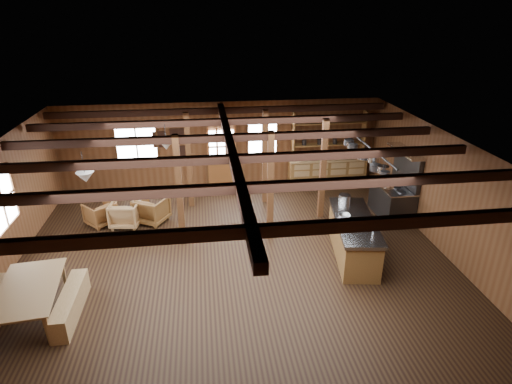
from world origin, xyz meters
TOP-DOWN VIEW (x-y plane):
  - room at (0.00, 0.00)m, footprint 10.04×9.04m
  - ceiling_joists at (0.00, 0.18)m, footprint 9.80×8.82m
  - timber_posts at (0.52, 2.08)m, footprint 3.95×2.35m
  - back_door at (0.00, 4.45)m, footprint 1.02×0.08m
  - window_back_left at (-2.60, 4.46)m, footprint 1.32×0.06m
  - window_back_right at (1.30, 4.46)m, footprint 1.02×0.06m
  - window_left at (-4.96, 0.50)m, footprint 0.14×1.24m
  - notice_boards at (-1.50, 4.46)m, footprint 1.08×0.03m
  - back_counter at (3.40, 4.20)m, footprint 2.55×0.60m
  - pendant_lamps at (-2.25, 1.00)m, footprint 1.86×2.36m
  - pot_rack at (3.12, 0.32)m, footprint 0.39×3.00m
  - kitchen_island at (2.81, -0.10)m, footprint 1.25×2.60m
  - step_stool at (3.00, 0.61)m, footprint 0.43×0.32m
  - commercial_range at (4.65, 1.82)m, footprint 0.80×1.55m
  - dining_table at (-3.90, -1.47)m, footprint 1.26×2.01m
  - bench_aisle at (-3.25, -1.47)m, footprint 0.32×1.69m
  - armchair_a at (-3.43, 2.30)m, footprint 0.98×0.98m
  - armchair_b at (-2.06, 2.27)m, footprint 1.06×1.07m
  - armchair_c at (-2.73, 2.13)m, footprint 0.84×0.86m
  - counter_pot at (2.88, 0.91)m, footprint 0.29×0.29m
  - bowl at (2.60, 0.06)m, footprint 0.28×0.28m

SIDE VIEW (x-z plane):
  - step_stool at x=3.00m, z-range 0.00..0.36m
  - bench_aisle at x=-3.25m, z-range 0.00..0.47m
  - armchair_a at x=-3.43m, z-range 0.00..0.64m
  - dining_table at x=-3.90m, z-range 0.00..0.67m
  - armchair_c at x=-2.73m, z-range 0.00..0.70m
  - armchair_b at x=-2.06m, z-range 0.00..0.72m
  - kitchen_island at x=2.81m, z-range -0.12..1.08m
  - back_counter at x=3.40m, z-range -0.62..1.83m
  - commercial_range at x=4.65m, z-range -0.33..1.58m
  - back_door at x=0.00m, z-range -0.19..1.96m
  - bowl at x=2.60m, z-range 0.94..1.01m
  - counter_pot at x=2.88m, z-range 0.94..1.12m
  - room at x=0.00m, z-range -0.02..2.82m
  - timber_posts at x=0.52m, z-range 0.00..2.80m
  - window_back_left at x=-2.60m, z-range 0.94..2.26m
  - window_back_right at x=1.30m, z-range 0.94..2.26m
  - window_left at x=-4.96m, z-range 0.94..2.26m
  - notice_boards at x=-1.50m, z-range 1.19..2.09m
  - pendant_lamps at x=-2.25m, z-range 1.92..2.58m
  - pot_rack at x=3.12m, z-range 2.05..2.50m
  - ceiling_joists at x=0.00m, z-range 2.59..2.77m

